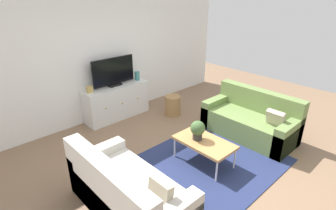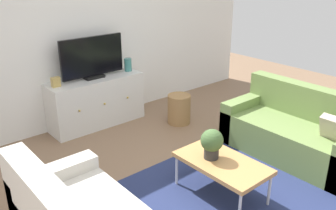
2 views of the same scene
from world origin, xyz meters
The scene contains 12 objects.
ground_plane centered at (0.00, 0.00, 0.00)m, with size 10.00×10.00×0.00m, color #84664C.
wall_back centered at (0.00, 2.55, 1.35)m, with size 6.40×0.12×2.70m, color white.
area_rug centered at (0.00, -0.15, 0.01)m, with size 2.50×1.90×0.01m, color navy.
couch_left_side centered at (-1.43, -0.10, 0.28)m, with size 0.80×1.67×0.84m.
couch_right_side centered at (1.43, -0.10, 0.28)m, with size 0.80×1.67×0.84m.
coffee_table centered at (0.08, -0.08, 0.37)m, with size 0.53×0.93×0.40m.
potted_plant centered at (0.04, 0.03, 0.57)m, with size 0.23×0.23×0.31m.
tv_console centered at (0.01, 2.27, 0.36)m, with size 1.39×0.47×0.71m.
flat_screen_tv centered at (0.01, 2.29, 1.00)m, with size 0.94×0.16×0.59m.
glass_vase centered at (0.58, 2.27, 0.81)m, with size 0.11×0.11×0.19m, color teal.
mantel_clock centered at (-0.57, 2.27, 0.78)m, with size 0.11×0.07×0.13m, color tan.
wicker_basket centered at (0.96, 1.53, 0.22)m, with size 0.34×0.34×0.43m, color #9E7547.
Camera 1 is at (-2.78, -2.30, 2.58)m, focal length 28.65 mm.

